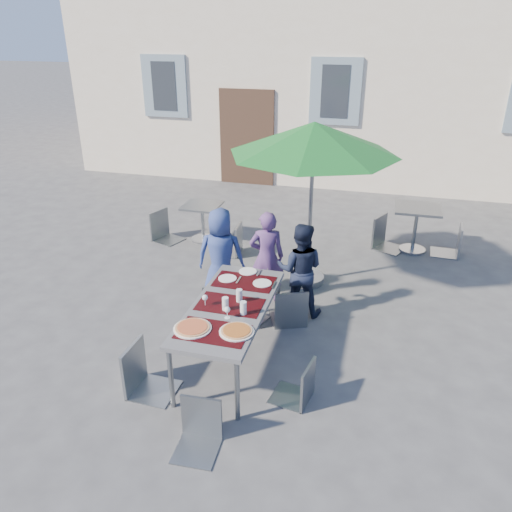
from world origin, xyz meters
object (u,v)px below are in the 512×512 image
(bg_chair_r_0, at_px, (232,221))
(bg_chair_r_1, at_px, (456,222))
(child_2, at_px, (300,270))
(pizza_near_right, at_px, (237,331))
(cafe_table_0, at_px, (202,218))
(child_0, at_px, (221,255))
(dining_table, at_px, (230,309))
(chair_5, at_px, (197,400))
(chair_0, at_px, (222,279))
(patio_umbrella, at_px, (314,140))
(chair_4, at_px, (300,360))
(pizza_near_left, at_px, (192,328))
(child_1, at_px, (267,257))
(bg_chair_l_0, at_px, (162,208))
(chair_2, at_px, (291,285))
(cafe_table_1, at_px, (416,220))
(bg_chair_l_1, at_px, (387,213))
(chair_1, at_px, (247,289))
(chair_3, at_px, (140,342))

(bg_chair_r_0, bearing_deg, bg_chair_r_1, 14.52)
(child_2, bearing_deg, bg_chair_r_1, -134.26)
(pizza_near_right, height_order, cafe_table_0, pizza_near_right)
(child_0, bearing_deg, bg_chair_r_1, -154.32)
(dining_table, relative_size, chair_5, 2.11)
(chair_0, height_order, patio_umbrella, patio_umbrella)
(chair_4, bearing_deg, bg_chair_r_1, 66.83)
(child_0, relative_size, patio_umbrella, 0.56)
(cafe_table_0, xyz_separation_m, bg_chair_r_1, (4.23, 0.50, 0.15))
(pizza_near_left, xyz_separation_m, pizza_near_right, (0.44, 0.06, -0.00))
(chair_0, xyz_separation_m, bg_chair_r_1, (3.03, 2.98, -0.04))
(child_1, relative_size, bg_chair_r_1, 1.32)
(child_1, bearing_deg, bg_chair_l_0, -51.88)
(child_1, distance_m, chair_2, 0.71)
(cafe_table_1, bearing_deg, child_2, -121.21)
(pizza_near_left, xyz_separation_m, cafe_table_0, (-1.36, 3.82, -0.35))
(child_0, height_order, bg_chair_l_1, child_0)
(pizza_near_right, xyz_separation_m, cafe_table_0, (-1.80, 3.77, -0.35))
(pizza_near_right, bearing_deg, chair_5, -99.96)
(bg_chair_r_0, relative_size, bg_chair_r_1, 1.00)
(chair_0, bearing_deg, dining_table, -65.10)
(chair_5, bearing_deg, chair_1, 94.16)
(child_1, xyz_separation_m, chair_1, (-0.10, -0.65, -0.17))
(cafe_table_1, bearing_deg, chair_1, -125.75)
(child_2, bearing_deg, chair_4, 97.00)
(pizza_near_right, distance_m, chair_3, 1.00)
(chair_1, xyz_separation_m, chair_4, (0.92, -1.28, 0.01))
(dining_table, relative_size, chair_0, 1.78)
(chair_2, relative_size, chair_3, 0.94)
(cafe_table_1, distance_m, bg_chair_r_1, 0.62)
(chair_2, height_order, cafe_table_0, chair_2)
(chair_2, bearing_deg, chair_4, -74.55)
(child_1, bearing_deg, patio_umbrella, -140.53)
(pizza_near_right, distance_m, bg_chair_l_0, 4.40)
(chair_0, distance_m, bg_chair_l_1, 3.57)
(pizza_near_left, xyz_separation_m, chair_1, (0.16, 1.40, -0.28))
(chair_2, bearing_deg, patio_umbrella, 89.14)
(chair_1, relative_size, cafe_table_0, 1.27)
(chair_3, bearing_deg, dining_table, 43.99)
(bg_chair_r_1, bearing_deg, chair_0, -135.41)
(cafe_table_1, bearing_deg, chair_4, -105.69)
(child_0, distance_m, chair_2, 1.14)
(cafe_table_1, distance_m, bg_chair_l_1, 0.48)
(chair_1, distance_m, bg_chair_l_1, 3.36)
(pizza_near_right, height_order, child_1, child_1)
(chair_2, relative_size, bg_chair_l_0, 0.97)
(pizza_near_right, relative_size, patio_umbrella, 0.15)
(child_1, distance_m, chair_0, 0.82)
(chair_0, bearing_deg, chair_5, -77.37)
(child_1, distance_m, chair_3, 2.33)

